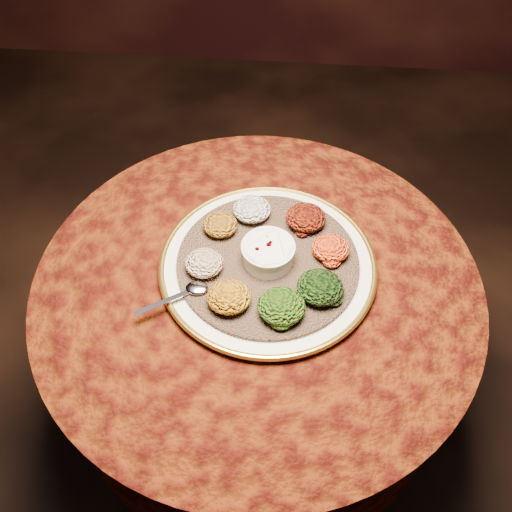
{
  "coord_description": "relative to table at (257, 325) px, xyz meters",
  "views": [
    {
      "loc": [
        0.06,
        -0.72,
        1.71
      ],
      "look_at": [
        -0.01,
        0.05,
        0.76
      ],
      "focal_mm": 40.0,
      "sensor_mm": 36.0,
      "label": 1
    }
  ],
  "objects": [
    {
      "name": "stew_bowl",
      "position": [
        0.02,
        0.03,
        0.24
      ],
      "size": [
        0.11,
        0.11,
        0.05
      ],
      "color": "silver",
      "rests_on": "injera"
    },
    {
      "name": "spoon",
      "position": [
        -0.13,
        -0.06,
        0.21
      ],
      "size": [
        0.14,
        0.1,
        0.01
      ],
      "rotation": [
        0.0,
        0.0,
        -2.57
      ],
      "color": "silver",
      "rests_on": "injera"
    },
    {
      "name": "table",
      "position": [
        0.0,
        0.0,
        0.0
      ],
      "size": [
        0.96,
        0.96,
        0.73
      ],
      "color": "black",
      "rests_on": "ground"
    },
    {
      "name": "portion_shiro",
      "position": [
        -0.09,
        0.11,
        0.23
      ],
      "size": [
        0.08,
        0.07,
        0.04
      ],
      "primitive_type": "ellipsoid",
      "color": "#865010",
      "rests_on": "injera"
    },
    {
      "name": "portion_kitfo",
      "position": [
        0.1,
        0.15,
        0.23
      ],
      "size": [
        0.09,
        0.08,
        0.04
      ],
      "primitive_type": "ellipsoid",
      "color": "black",
      "rests_on": "injera"
    },
    {
      "name": "injera",
      "position": [
        0.02,
        0.03,
        0.2
      ],
      "size": [
        0.49,
        0.49,
        0.01
      ],
      "primitive_type": "cylinder",
      "rotation": [
        0.0,
        0.0,
        -0.33
      ],
      "color": "brown",
      "rests_on": "platter"
    },
    {
      "name": "portion_kik",
      "position": [
        -0.05,
        -0.08,
        0.23
      ],
      "size": [
        0.09,
        0.08,
        0.04
      ],
      "primitive_type": "ellipsoid",
      "color": "#A5760E",
      "rests_on": "injera"
    },
    {
      "name": "portion_timatim",
      "position": [
        -0.11,
        -0.0,
        0.23
      ],
      "size": [
        0.08,
        0.08,
        0.04
      ],
      "primitive_type": "ellipsoid",
      "color": "#790707",
      "rests_on": "injera"
    },
    {
      "name": "platter",
      "position": [
        0.02,
        0.03,
        0.19
      ],
      "size": [
        0.47,
        0.47,
        0.02
      ],
      "rotation": [
        0.0,
        0.0,
        -0.01
      ],
      "color": "silver",
      "rests_on": "table"
    },
    {
      "name": "portion_gomen",
      "position": [
        0.13,
        -0.04,
        0.23
      ],
      "size": [
        0.09,
        0.09,
        0.05
      ],
      "primitive_type": "ellipsoid",
      "color": "black",
      "rests_on": "injera"
    },
    {
      "name": "portion_tikil",
      "position": [
        0.15,
        0.06,
        0.23
      ],
      "size": [
        0.08,
        0.08,
        0.04
      ],
      "primitive_type": "ellipsoid",
      "color": "#B8610F",
      "rests_on": "injera"
    },
    {
      "name": "portion_mixveg",
      "position": [
        0.06,
        -0.1,
        0.23
      ],
      "size": [
        0.1,
        0.09,
        0.05
      ],
      "primitive_type": "ellipsoid",
      "color": "#A6350A",
      "rests_on": "injera"
    },
    {
      "name": "portion_ayib",
      "position": [
        -0.03,
        0.16,
        0.23
      ],
      "size": [
        0.09,
        0.08,
        0.04
      ],
      "primitive_type": "ellipsoid",
      "color": "silver",
      "rests_on": "injera"
    }
  ]
}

